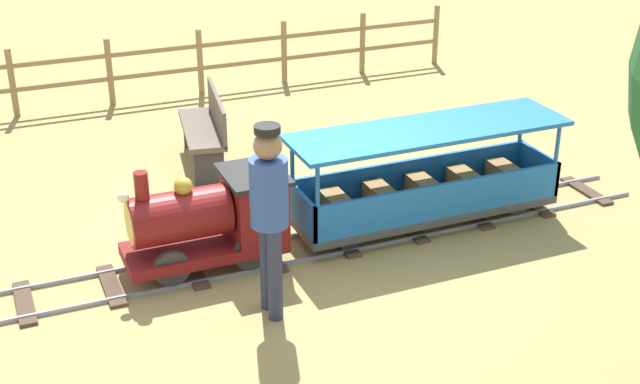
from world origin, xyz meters
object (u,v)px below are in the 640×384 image
locomotive (212,218)px  conductor_person (269,207)px  park_bench (206,129)px  passenger_car (426,185)px

locomotive → conductor_person: (-0.90, -0.22, 0.47)m
locomotive → park_bench: bearing=-14.6°
passenger_car → park_bench: 2.74m
passenger_car → conductor_person: bearing=115.3°
locomotive → conductor_person: conductor_person is taller
passenger_car → park_bench: size_ratio=2.00×
passenger_car → park_bench: (2.28, 1.52, -0.01)m
conductor_person → passenger_car: bearing=-64.7°
passenger_car → conductor_person: conductor_person is taller
conductor_person → locomotive: bearing=13.5°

